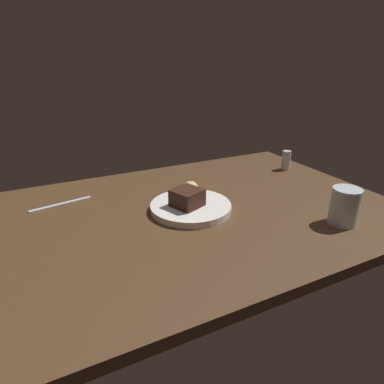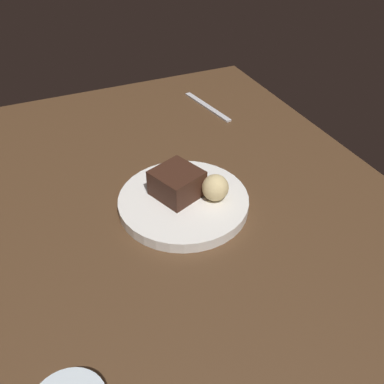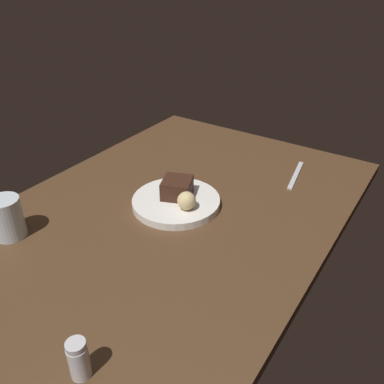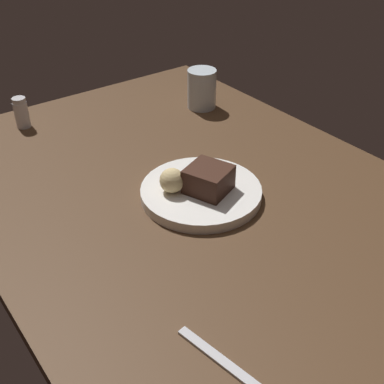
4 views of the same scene
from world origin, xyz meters
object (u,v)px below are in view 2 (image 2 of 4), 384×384
Objects in this scene: butter_knife at (207,107)px; bread_roll at (216,188)px; chocolate_cake_slice at (177,183)px; dessert_plate at (185,202)px.

bread_roll is at bearing 146.55° from butter_knife.
chocolate_cake_slice reaches higher than bread_roll.
dessert_plate is 6.72cm from bread_roll.
butter_knife is at bearing -23.49° from bread_roll.
chocolate_cake_slice is 1.61× the size of bread_roll.
butter_knife is (34.78, -21.31, -0.82)cm from dessert_plate.
chocolate_cake_slice is (1.48, 0.92, 3.62)cm from dessert_plate.
chocolate_cake_slice is at bearing 31.79° from dessert_plate.
bread_roll is (-4.23, -5.92, -0.07)cm from chocolate_cake_slice.
bread_roll is 0.26× the size of butter_knife.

